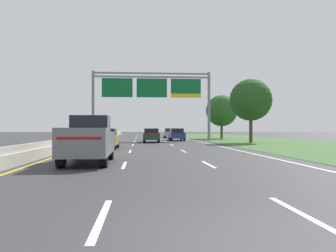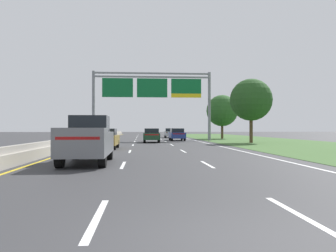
% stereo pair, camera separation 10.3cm
% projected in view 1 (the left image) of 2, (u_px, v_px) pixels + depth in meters
% --- Properties ---
extents(ground_plane, '(220.00, 220.00, 0.00)m').
position_uv_depth(ground_plane, '(150.00, 142.00, 39.81)').
color(ground_plane, '#333335').
extents(lane_striping, '(11.96, 106.00, 0.01)m').
position_uv_depth(lane_striping, '(151.00, 142.00, 39.35)').
color(lane_striping, white).
rests_on(lane_striping, ground).
extents(grass_verge_right, '(14.00, 110.00, 0.02)m').
position_uv_depth(grass_verge_right, '(270.00, 142.00, 40.91)').
color(grass_verge_right, '#3D602D').
rests_on(grass_verge_right, ground).
extents(median_barrier_concrete, '(0.60, 110.00, 0.85)m').
position_uv_depth(median_barrier_concrete, '(92.00, 139.00, 39.29)').
color(median_barrier_concrete, '#A8A399').
rests_on(median_barrier_concrete, ground).
extents(overhead_sign_gantry, '(15.06, 0.42, 8.79)m').
position_uv_depth(overhead_sign_gantry, '(152.00, 91.00, 44.40)').
color(overhead_sign_gantry, gray).
rests_on(overhead_sign_gantry, ground).
extents(pickup_truck_grey, '(2.06, 5.42, 2.20)m').
position_uv_depth(pickup_truck_grey, '(89.00, 140.00, 16.08)').
color(pickup_truck_grey, slate).
rests_on(pickup_truck_grey, ground).
extents(car_silver_right_lane_sedan, '(1.91, 4.44, 1.57)m').
position_uv_depth(car_silver_right_lane_sedan, '(170.00, 133.00, 58.88)').
color(car_silver_right_lane_sedan, '#B2B5BA').
rests_on(car_silver_right_lane_sedan, ground).
extents(car_blue_right_lane_sedan, '(1.84, 4.41, 1.57)m').
position_uv_depth(car_blue_right_lane_sedan, '(177.00, 134.00, 45.17)').
color(car_blue_right_lane_sedan, navy).
rests_on(car_blue_right_lane_sedan, ground).
extents(car_darkgreen_centre_lane_sedan, '(1.93, 4.44, 1.57)m').
position_uv_depth(car_darkgreen_centre_lane_sedan, '(151.00, 135.00, 39.62)').
color(car_darkgreen_centre_lane_sedan, '#193D23').
rests_on(car_darkgreen_centre_lane_sedan, ground).
extents(car_gold_left_lane_sedan, '(1.88, 4.42, 1.57)m').
position_uv_depth(car_gold_left_lane_sedan, '(106.00, 138.00, 27.15)').
color(car_gold_left_lane_sedan, '#A38438').
rests_on(car_gold_left_lane_sedan, ground).
extents(roadside_tree_mid, '(4.57, 4.57, 6.97)m').
position_uv_depth(roadside_tree_mid, '(251.00, 100.00, 38.11)').
color(roadside_tree_mid, '#4C3823').
rests_on(roadside_tree_mid, ground).
extents(roadside_tree_far, '(4.73, 4.73, 6.62)m').
position_uv_depth(roadside_tree_far, '(222.00, 111.00, 52.95)').
color(roadside_tree_far, '#4C3823').
rests_on(roadside_tree_far, ground).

